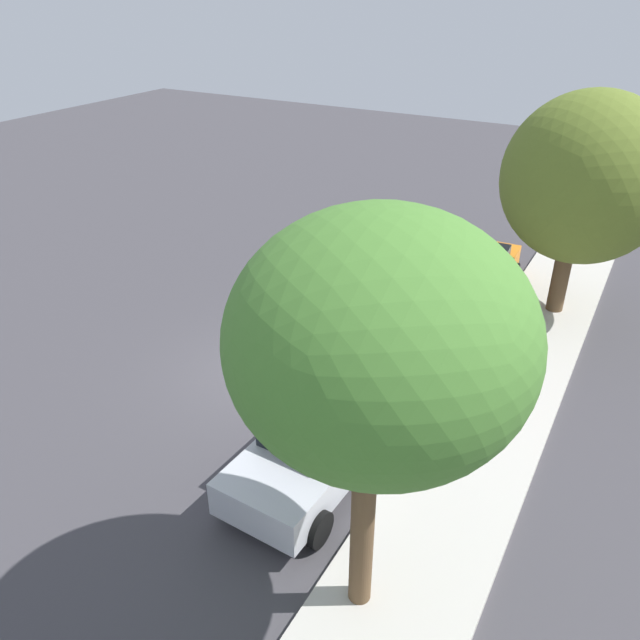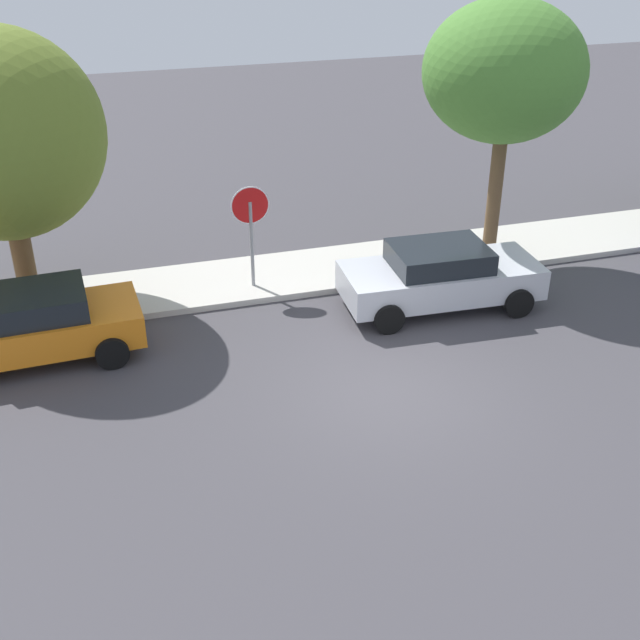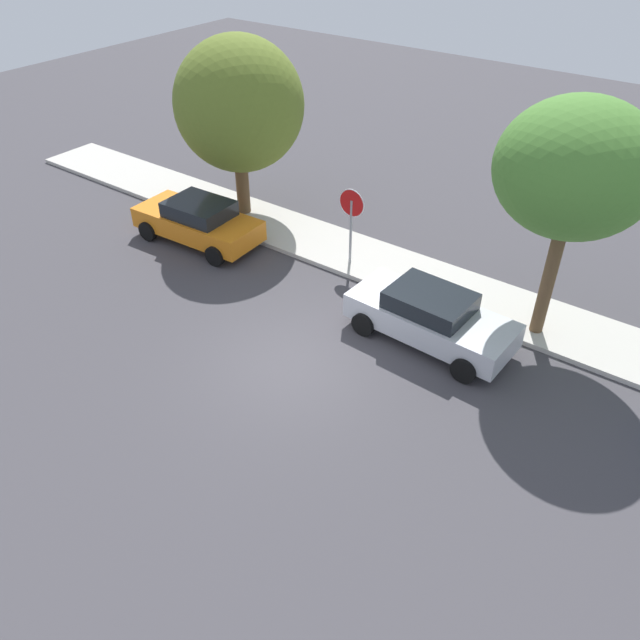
% 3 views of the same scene
% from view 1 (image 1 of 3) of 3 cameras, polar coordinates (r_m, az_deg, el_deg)
% --- Properties ---
extents(ground_plane, '(60.00, 60.00, 0.00)m').
position_cam_1_polar(ground_plane, '(14.69, -5.14, -4.77)').
color(ground_plane, '#423F44').
extents(sidewalk_curb, '(32.00, 2.30, 0.14)m').
position_cam_1_polar(sidewalk_curb, '(12.96, 14.41, -10.64)').
color(sidewalk_curb, beige).
rests_on(sidewalk_curb, ground_plane).
extents(stop_sign, '(0.85, 0.08, 2.47)m').
position_cam_1_polar(stop_sign, '(13.33, 15.26, -0.94)').
color(stop_sign, gray).
rests_on(stop_sign, ground_plane).
extents(parked_car_silver, '(4.33, 2.09, 1.41)m').
position_cam_1_polar(parked_car_silver, '(11.55, 0.12, -10.93)').
color(parked_car_silver, silver).
rests_on(parked_car_silver, ground_plane).
extents(parked_car_orange, '(4.28, 2.08, 1.42)m').
position_cam_1_polar(parked_car_orange, '(18.22, 13.97, 4.17)').
color(parked_car_orange, orange).
rests_on(parked_car_orange, ground_plane).
extents(street_tree_near_corner, '(3.60, 3.60, 6.08)m').
position_cam_1_polar(street_tree_near_corner, '(7.11, 5.47, -2.09)').
color(street_tree_near_corner, brown).
rests_on(street_tree_near_corner, ground_plane).
extents(street_tree_far, '(4.12, 4.12, 5.88)m').
position_cam_1_polar(street_tree_far, '(16.88, 23.17, 11.75)').
color(street_tree_far, brown).
rests_on(street_tree_far, ground_plane).
extents(fire_hydrant, '(0.30, 0.22, 0.72)m').
position_cam_1_polar(fire_hydrant, '(16.85, 16.52, 0.24)').
color(fire_hydrant, '#A5A5A8').
rests_on(fire_hydrant, ground_plane).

